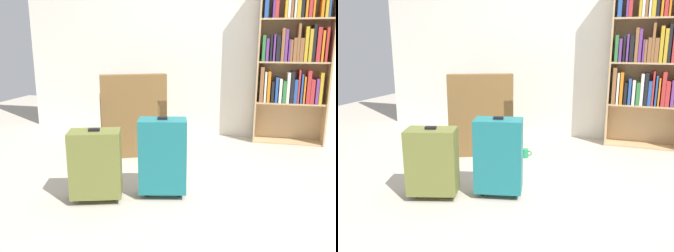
# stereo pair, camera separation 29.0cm
# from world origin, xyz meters

# --- Properties ---
(ground_plane) EXTENTS (9.07, 9.07, 0.00)m
(ground_plane) POSITION_xyz_m (0.00, 0.00, 0.00)
(ground_plane) COLOR #B2A899
(back_wall) EXTENTS (5.18, 0.10, 2.60)m
(back_wall) POSITION_xyz_m (0.00, 2.01, 1.30)
(back_wall) COLOR silver
(back_wall) RESTS_ON ground
(bookshelf) EXTENTS (0.84, 0.27, 1.97)m
(bookshelf) POSITION_xyz_m (1.01, 1.81, 1.08)
(bookshelf) COLOR tan
(bookshelf) RESTS_ON ground
(armchair) EXTENTS (0.93, 0.93, 0.90)m
(armchair) POSITION_xyz_m (-0.78, 1.08, 0.32)
(armchair) COLOR brown
(armchair) RESTS_ON ground
(mug) EXTENTS (0.12, 0.08, 0.10)m
(mug) POSITION_xyz_m (-0.19, 0.94, 0.05)
(mug) COLOR #1E7F4C
(mug) RESTS_ON ground
(suitcase_teal) EXTENTS (0.42, 0.29, 0.67)m
(suitcase_teal) POSITION_xyz_m (-0.13, -0.07, 0.35)
(suitcase_teal) COLOR #19666B
(suitcase_teal) RESTS_ON ground
(suitcase_olive) EXTENTS (0.44, 0.34, 0.59)m
(suitcase_olive) POSITION_xyz_m (-0.62, -0.27, 0.31)
(suitcase_olive) COLOR brown
(suitcase_olive) RESTS_ON ground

